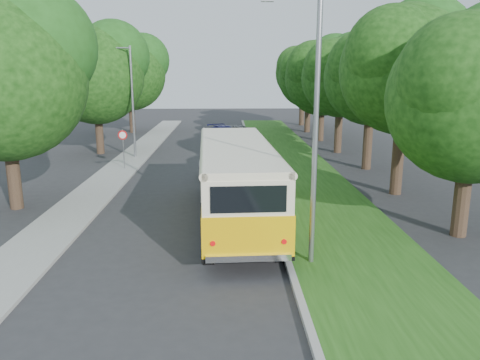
{
  "coord_description": "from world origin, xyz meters",
  "views": [
    {
      "loc": [
        1.72,
        -15.96,
        5.87
      ],
      "look_at": [
        2.25,
        2.76,
        1.5
      ],
      "focal_mm": 35.0,
      "sensor_mm": 36.0,
      "label": 1
    }
  ],
  "objects_px": {
    "lamppost_near": "(313,124)",
    "car_grey": "(236,133)",
    "lamppost_far": "(131,98)",
    "car_blue": "(225,133)",
    "vintage_bus": "(236,183)",
    "car_white": "(227,151)",
    "car_silver": "(223,169)"
  },
  "relations": [
    {
      "from": "lamppost_near",
      "to": "car_grey",
      "type": "distance_m",
      "value": 27.18
    },
    {
      "from": "lamppost_far",
      "to": "car_blue",
      "type": "bearing_deg",
      "value": 52.21
    },
    {
      "from": "car_blue",
      "to": "car_grey",
      "type": "bearing_deg",
      "value": -2.6
    },
    {
      "from": "vintage_bus",
      "to": "car_blue",
      "type": "xyz_separation_m",
      "value": [
        -0.55,
        22.2,
        -0.95
      ]
    },
    {
      "from": "lamppost_near",
      "to": "car_grey",
      "type": "height_order",
      "value": "lamppost_near"
    },
    {
      "from": "car_grey",
      "to": "car_blue",
      "type": "bearing_deg",
      "value": -149.35
    },
    {
      "from": "vintage_bus",
      "to": "lamppost_far",
      "type": "bearing_deg",
      "value": 112.99
    },
    {
      "from": "car_white",
      "to": "car_blue",
      "type": "distance_m",
      "value": 9.1
    },
    {
      "from": "car_silver",
      "to": "car_blue",
      "type": "relative_size",
      "value": 0.96
    },
    {
      "from": "lamppost_near",
      "to": "car_blue",
      "type": "xyz_separation_m",
      "value": [
        -2.68,
        26.53,
        -3.71
      ]
    },
    {
      "from": "lamppost_far",
      "to": "car_white",
      "type": "distance_m",
      "value": 7.39
    },
    {
      "from": "car_silver",
      "to": "lamppost_far",
      "type": "bearing_deg",
      "value": 109.14
    },
    {
      "from": "car_silver",
      "to": "vintage_bus",
      "type": "bearing_deg",
      "value": -107.1
    },
    {
      "from": "lamppost_far",
      "to": "car_blue",
      "type": "xyz_separation_m",
      "value": [
        6.23,
        8.03,
        -3.46
      ]
    },
    {
      "from": "car_silver",
      "to": "car_blue",
      "type": "bearing_deg",
      "value": 68.37
    },
    {
      "from": "car_silver",
      "to": "car_blue",
      "type": "distance_m",
      "value": 15.25
    },
    {
      "from": "car_white",
      "to": "car_grey",
      "type": "relative_size",
      "value": 0.89
    },
    {
      "from": "lamppost_far",
      "to": "car_silver",
      "type": "height_order",
      "value": "lamppost_far"
    },
    {
      "from": "lamppost_near",
      "to": "car_blue",
      "type": "height_order",
      "value": "lamppost_near"
    },
    {
      "from": "car_silver",
      "to": "car_blue",
      "type": "height_order",
      "value": "car_silver"
    },
    {
      "from": "lamppost_far",
      "to": "car_white",
      "type": "xyz_separation_m",
      "value": [
        6.45,
        -1.07,
        -3.45
      ]
    },
    {
      "from": "car_white",
      "to": "car_blue",
      "type": "relative_size",
      "value": 0.89
    },
    {
      "from": "car_white",
      "to": "car_grey",
      "type": "distance_m",
      "value": 9.46
    },
    {
      "from": "car_white",
      "to": "car_grey",
      "type": "bearing_deg",
      "value": 85.69
    },
    {
      "from": "vintage_bus",
      "to": "car_white",
      "type": "height_order",
      "value": "vintage_bus"
    },
    {
      "from": "lamppost_near",
      "to": "vintage_bus",
      "type": "bearing_deg",
      "value": 116.16
    },
    {
      "from": "lamppost_far",
      "to": "vintage_bus",
      "type": "height_order",
      "value": "lamppost_far"
    },
    {
      "from": "car_silver",
      "to": "car_grey",
      "type": "relative_size",
      "value": 0.96
    },
    {
      "from": "car_blue",
      "to": "lamppost_near",
      "type": "bearing_deg",
      "value": -106.06
    },
    {
      "from": "lamppost_far",
      "to": "car_white",
      "type": "height_order",
      "value": "lamppost_far"
    },
    {
      "from": "lamppost_far",
      "to": "vintage_bus",
      "type": "xyz_separation_m",
      "value": [
        6.78,
        -14.17,
        -2.51
      ]
    },
    {
      "from": "lamppost_far",
      "to": "car_grey",
      "type": "relative_size",
      "value": 1.66
    }
  ]
}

